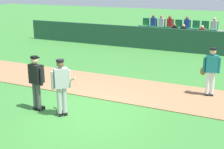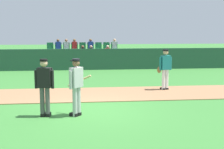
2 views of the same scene
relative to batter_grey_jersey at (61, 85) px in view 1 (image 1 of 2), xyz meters
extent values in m
plane|color=#387A33|center=(0.35, 0.61, -0.97)|extent=(80.00, 80.00, 0.00)
cube|color=#9E704C|center=(0.35, 3.08, -0.95)|extent=(28.00, 2.75, 0.03)
cube|color=#234C38|center=(0.35, 10.65, -0.30)|extent=(20.00, 0.16, 1.34)
cube|color=slate|center=(0.35, 12.10, -0.82)|extent=(5.55, 2.10, 0.30)
cube|color=slate|center=(0.35, 11.67, -0.47)|extent=(5.45, 0.85, 0.40)
cube|color=#237542|center=(-1.85, 11.57, -0.22)|extent=(0.44, 0.40, 0.08)
cube|color=#237542|center=(-1.85, 11.79, 0.03)|extent=(0.44, 0.08, 0.50)
cube|color=#237542|center=(-1.30, 11.57, -0.22)|extent=(0.44, 0.40, 0.08)
cube|color=#237542|center=(-1.30, 11.79, 0.03)|extent=(0.44, 0.08, 0.50)
cube|color=#237542|center=(-0.75, 11.57, -0.22)|extent=(0.44, 0.40, 0.08)
cube|color=#237542|center=(-0.75, 11.79, 0.03)|extent=(0.44, 0.08, 0.50)
cube|color=#237542|center=(-0.20, 11.57, -0.22)|extent=(0.44, 0.40, 0.08)
cube|color=#237542|center=(-0.20, 11.79, 0.03)|extent=(0.44, 0.08, 0.50)
cube|color=#237542|center=(0.35, 11.57, -0.22)|extent=(0.44, 0.40, 0.08)
cube|color=#237542|center=(0.35, 11.79, 0.03)|extent=(0.44, 0.08, 0.50)
cube|color=black|center=(0.35, 11.62, 0.08)|extent=(0.32, 0.22, 0.52)
sphere|color=brown|center=(0.35, 11.62, 0.43)|extent=(0.20, 0.20, 0.20)
cube|color=#237542|center=(0.90, 11.57, -0.22)|extent=(0.44, 0.40, 0.08)
cube|color=#237542|center=(0.90, 11.79, 0.03)|extent=(0.44, 0.08, 0.50)
cube|color=black|center=(0.90, 11.62, 0.08)|extent=(0.32, 0.22, 0.52)
sphere|color=tan|center=(0.90, 11.62, 0.43)|extent=(0.20, 0.20, 0.20)
cube|color=#237542|center=(1.45, 11.57, -0.22)|extent=(0.44, 0.40, 0.08)
cube|color=#237542|center=(1.45, 11.79, 0.03)|extent=(0.44, 0.08, 0.50)
cube|color=#237542|center=(2.00, 11.57, -0.22)|extent=(0.44, 0.40, 0.08)
cube|color=#237542|center=(2.00, 11.79, 0.03)|extent=(0.44, 0.08, 0.50)
cube|color=red|center=(2.00, 11.62, 0.08)|extent=(0.32, 0.22, 0.52)
sphere|color=beige|center=(2.00, 11.62, 0.43)|extent=(0.20, 0.20, 0.20)
cube|color=#237542|center=(2.55, 11.57, -0.22)|extent=(0.44, 0.40, 0.08)
cube|color=#237542|center=(2.55, 11.79, 0.03)|extent=(0.44, 0.08, 0.50)
cube|color=slate|center=(0.35, 12.52, -0.07)|extent=(5.45, 0.85, 0.40)
cube|color=#237542|center=(-1.85, 12.42, 0.18)|extent=(0.44, 0.40, 0.08)
cube|color=#237542|center=(-1.85, 12.64, 0.43)|extent=(0.44, 0.08, 0.50)
cube|color=#237542|center=(-1.30, 12.42, 0.18)|extent=(0.44, 0.40, 0.08)
cube|color=#237542|center=(-1.30, 12.64, 0.43)|extent=(0.44, 0.08, 0.50)
cube|color=#263F99|center=(-1.30, 12.47, 0.48)|extent=(0.32, 0.22, 0.52)
sphere|color=brown|center=(-1.30, 12.47, 0.83)|extent=(0.20, 0.20, 0.20)
cube|color=#237542|center=(-0.75, 12.42, 0.18)|extent=(0.44, 0.40, 0.08)
cube|color=#237542|center=(-0.75, 12.64, 0.43)|extent=(0.44, 0.08, 0.50)
cube|color=silver|center=(-0.75, 12.47, 0.48)|extent=(0.32, 0.22, 0.52)
sphere|color=#9E7051|center=(-0.75, 12.47, 0.83)|extent=(0.20, 0.20, 0.20)
cube|color=#237542|center=(-0.20, 12.42, 0.18)|extent=(0.44, 0.40, 0.08)
cube|color=#237542|center=(-0.20, 12.64, 0.43)|extent=(0.44, 0.08, 0.50)
cube|color=red|center=(-0.20, 12.47, 0.48)|extent=(0.32, 0.22, 0.52)
sphere|color=brown|center=(-0.20, 12.47, 0.83)|extent=(0.20, 0.20, 0.20)
cube|color=#237542|center=(0.35, 12.42, 0.18)|extent=(0.44, 0.40, 0.08)
cube|color=#237542|center=(0.35, 12.64, 0.43)|extent=(0.44, 0.08, 0.50)
cube|color=#237542|center=(0.90, 12.42, 0.18)|extent=(0.44, 0.40, 0.08)
cube|color=#237542|center=(0.90, 12.64, 0.43)|extent=(0.44, 0.08, 0.50)
cube|color=#263F99|center=(0.90, 12.47, 0.48)|extent=(0.32, 0.22, 0.52)
sphere|color=brown|center=(0.90, 12.47, 0.83)|extent=(0.20, 0.20, 0.20)
cube|color=#237542|center=(1.45, 12.42, 0.18)|extent=(0.44, 0.40, 0.08)
cube|color=#237542|center=(1.45, 12.64, 0.43)|extent=(0.44, 0.08, 0.50)
cube|color=#237542|center=(2.00, 12.42, 0.18)|extent=(0.44, 0.40, 0.08)
cube|color=#237542|center=(2.00, 12.64, 0.43)|extent=(0.44, 0.08, 0.50)
cube|color=#237542|center=(2.55, 12.42, 0.18)|extent=(0.44, 0.40, 0.08)
cube|color=#237542|center=(2.55, 12.64, 0.43)|extent=(0.44, 0.08, 0.50)
cube|color=silver|center=(2.55, 12.47, 0.48)|extent=(0.32, 0.22, 0.52)
sphere|color=tan|center=(2.55, 12.47, 0.83)|extent=(0.20, 0.20, 0.20)
cylinder|color=#B2B2B2|center=(-0.05, -0.07, -0.52)|extent=(0.14, 0.14, 0.90)
cylinder|color=#B2B2B2|center=(0.05, 0.05, -0.52)|extent=(0.14, 0.14, 0.90)
cube|color=black|center=(-0.10, -0.03, -0.92)|extent=(0.27, 0.26, 0.10)
cube|color=black|center=(0.01, 0.09, -0.92)|extent=(0.27, 0.26, 0.10)
cube|color=#B2B2B2|center=(0.00, -0.01, 0.23)|extent=(0.43, 0.44, 0.60)
cylinder|color=#B2B2B2|center=(-0.17, -0.19, 0.18)|extent=(0.09, 0.09, 0.55)
cylinder|color=#B2B2B2|center=(0.17, 0.18, 0.18)|extent=(0.09, 0.09, 0.55)
sphere|color=brown|center=(0.00, -0.01, 0.66)|extent=(0.22, 0.22, 0.22)
cylinder|color=black|center=(0.00, -0.01, 0.76)|extent=(0.23, 0.23, 0.06)
cube|color=black|center=(-0.07, 0.06, 0.73)|extent=(0.21, 0.21, 0.02)
cylinder|color=tan|center=(0.09, 0.24, 0.08)|extent=(0.75, 0.39, 0.41)
cylinder|color=#4C4C4C|center=(-1.03, 0.02, -0.52)|extent=(0.14, 0.14, 0.90)
cylinder|color=#4C4C4C|center=(-0.87, 0.00, -0.52)|extent=(0.14, 0.14, 0.90)
cube|color=black|center=(-1.02, 0.08, -0.92)|extent=(0.16, 0.27, 0.10)
cube|color=black|center=(-0.87, 0.06, -0.92)|extent=(0.16, 0.27, 0.10)
cube|color=black|center=(-0.95, 0.01, 0.23)|extent=(0.43, 0.27, 0.60)
cylinder|color=black|center=(-1.20, 0.04, 0.18)|extent=(0.09, 0.09, 0.55)
cylinder|color=black|center=(-0.71, -0.03, 0.18)|extent=(0.09, 0.09, 0.55)
sphere|color=tan|center=(-0.95, 0.01, 0.66)|extent=(0.22, 0.22, 0.22)
cylinder|color=black|center=(-0.95, 0.01, 0.76)|extent=(0.23, 0.23, 0.06)
cube|color=black|center=(-0.94, 0.11, 0.73)|extent=(0.20, 0.14, 0.02)
cube|color=black|center=(-0.93, 0.14, 0.23)|extent=(0.45, 0.14, 0.56)
cylinder|color=white|center=(3.68, 3.64, -0.52)|extent=(0.14, 0.14, 0.90)
cylinder|color=white|center=(3.83, 3.68, -0.52)|extent=(0.14, 0.14, 0.90)
cube|color=black|center=(3.66, 3.70, -0.92)|extent=(0.19, 0.28, 0.10)
cube|color=black|center=(3.82, 3.74, -0.92)|extent=(0.19, 0.28, 0.10)
cube|color=#197075|center=(3.76, 3.66, 0.23)|extent=(0.44, 0.32, 0.60)
cylinder|color=#197075|center=(3.52, 3.59, 0.18)|extent=(0.09, 0.09, 0.55)
cylinder|color=#197075|center=(4.00, 3.73, 0.18)|extent=(0.09, 0.09, 0.55)
sphere|color=tan|center=(3.76, 3.66, 0.66)|extent=(0.22, 0.22, 0.22)
cylinder|color=black|center=(3.76, 3.66, 0.76)|extent=(0.23, 0.23, 0.06)
cube|color=black|center=(3.73, 3.76, 0.73)|extent=(0.21, 0.16, 0.02)
ellipsoid|color=brown|center=(3.48, 3.64, -0.07)|extent=(0.22, 0.17, 0.28)
camera|label=1|loc=(5.17, -7.31, 2.92)|focal=50.26mm
camera|label=2|loc=(0.09, -9.63, 1.74)|focal=51.58mm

